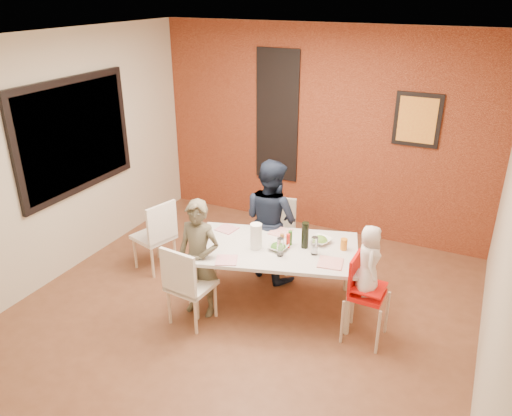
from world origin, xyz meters
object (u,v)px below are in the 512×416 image
at_px(chair_near, 186,282).
at_px(chair_far, 278,230).
at_px(high_chair, 363,291).
at_px(child_near, 199,259).
at_px(dining_table, 275,252).
at_px(paper_towel_roll, 256,236).
at_px(wine_bottle, 305,235).
at_px(chair_left, 157,233).
at_px(child_far, 271,219).
at_px(toddler, 369,260).

xyz_separation_m(chair_near, chair_far, (0.34, 1.46, -0.02)).
bearing_deg(high_chair, child_near, 102.46).
distance_m(dining_table, paper_towel_roll, 0.28).
distance_m(dining_table, high_chair, 0.97).
bearing_deg(dining_table, high_chair, -8.51).
bearing_deg(chair_far, wine_bottle, -59.66).
xyz_separation_m(chair_left, paper_towel_roll, (1.34, -0.16, 0.33)).
distance_m(child_far, wine_bottle, 0.71).
relative_size(chair_left, wine_bottle, 3.16).
bearing_deg(paper_towel_roll, child_near, -143.11).
relative_size(dining_table, high_chair, 2.12).
bearing_deg(chair_near, dining_table, -127.43).
distance_m(dining_table, chair_left, 1.52).
bearing_deg(dining_table, chair_near, -132.96).
relative_size(dining_table, toddler, 2.71).
bearing_deg(wine_bottle, paper_towel_roll, -153.07).
xyz_separation_m(dining_table, child_far, (-0.29, 0.54, 0.08)).
bearing_deg(toddler, child_near, 80.90).
distance_m(chair_left, child_far, 1.33).
height_order(chair_near, toddler, toddler).
height_order(dining_table, wine_bottle, wine_bottle).
relative_size(child_near, wine_bottle, 4.50).
bearing_deg(child_near, paper_towel_roll, 32.94).
bearing_deg(paper_towel_roll, high_chair, -2.02).
relative_size(chair_near, chair_left, 0.99).
bearing_deg(chair_far, child_near, -115.96).
bearing_deg(toddler, paper_towel_roll, 68.05).
xyz_separation_m(chair_near, toddler, (1.61, 0.54, 0.37)).
bearing_deg(chair_left, toddler, 101.45).
height_order(high_chair, paper_towel_roll, paper_towel_roll).
bearing_deg(chair_left, paper_towel_roll, 99.34).
xyz_separation_m(wine_bottle, paper_towel_roll, (-0.44, -0.22, -0.01)).
distance_m(child_far, paper_towel_roll, 0.66).
bearing_deg(chair_left, chair_far, 136.66).
bearing_deg(dining_table, chair_far, 111.54).
bearing_deg(dining_table, toddler, -8.39).
bearing_deg(wine_bottle, toddler, -20.40).
relative_size(high_chair, paper_towel_roll, 3.26).
bearing_deg(paper_towel_roll, dining_table, 31.24).
height_order(chair_near, high_chair, high_chair).
height_order(dining_table, child_near, child_near).
distance_m(child_far, toddler, 1.44).
bearing_deg(child_far, wine_bottle, 165.04).
xyz_separation_m(child_far, paper_towel_roll, (0.12, -0.64, 0.12)).
height_order(chair_near, chair_left, chair_left).
xyz_separation_m(chair_far, high_chair, (1.26, -0.91, 0.05)).
bearing_deg(wine_bottle, chair_near, -138.37).
xyz_separation_m(high_chair, child_far, (-1.24, 0.68, 0.18)).
height_order(chair_near, child_near, child_near).
height_order(chair_far, high_chair, high_chair).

